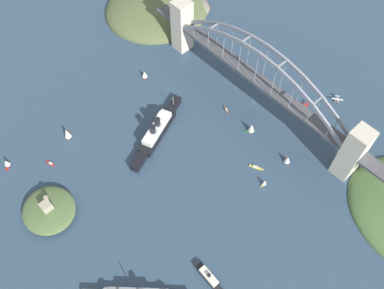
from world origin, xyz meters
TOP-DOWN VIEW (x-y plane):
  - ground_plane at (0.00, 0.00)m, footprint 1400.00×1400.00m
  - harbor_arch_bridge at (0.00, -0.00)m, footprint 266.34×16.65m
  - headland_east_shore at (164.33, -20.34)m, footprint 112.78×118.42m
  - ocean_liner at (32.89, 91.36)m, footprint 39.05×81.64m
  - harbor_ferry_steamer at (-89.80, 145.30)m, footprint 29.59×7.04m
  - fort_island_mid_harbor at (32.30, 202.86)m, footprint 43.85×40.91m
  - seaplane_taxiing_near_bridge at (-36.79, -31.85)m, footprint 7.79×10.36m
  - seaplane_second_in_formation at (-52.33, -59.22)m, footprint 9.38×8.96m
  - small_boat_0 at (71.19, 178.92)m, footprint 9.33×3.81m
  - small_boat_1 at (84.24, 151.97)m, footprint 10.18×8.49m
  - small_boat_2 at (94.48, 56.37)m, footprint 9.29×7.15m
  - small_boat_3 at (-50.33, 51.67)m, footprint 12.06×6.56m
  - small_boat_4 at (94.32, 206.40)m, footprint 8.11×7.54m
  - small_boat_5 at (11.00, 26.22)m, footprint 9.37×4.39m
  - small_boat_6 at (-65.84, 58.79)m, footprint 3.90×6.41m
  - small_boat_7 at (-64.52, 28.17)m, footprint 8.67×7.03m
  - small_boat_8 at (-21.53, 27.09)m, footprint 8.27×9.34m

SIDE VIEW (x-z plane):
  - ground_plane at x=0.00m, z-range 0.00..0.00m
  - headland_east_shore at x=164.33m, z-range -15.88..15.88m
  - small_boat_3 at x=-50.33m, z-range -0.25..1.60m
  - small_boat_0 at x=71.19m, z-range -0.31..1.85m
  - small_boat_5 at x=11.00m, z-range -0.31..1.86m
  - seaplane_taxiing_near_bridge at x=-36.79m, z-range -0.42..4.55m
  - harbor_ferry_steamer at x=-89.80m, z-range -1.52..6.00m
  - seaplane_second_in_formation at x=-52.33m, z-range -0.27..4.81m
  - small_boat_6 at x=-65.84m, z-range -0.20..7.49m
  - small_boat_4 at x=94.32m, z-range -0.32..8.23m
  - small_boat_2 at x=94.48m, z-range -0.28..8.41m
  - small_boat_7 at x=-64.52m, z-range -0.32..8.65m
  - fort_island_mid_harbor at x=32.30m, z-range -3.32..12.44m
  - small_boat_8 at x=-21.53m, z-range -0.42..11.15m
  - ocean_liner at x=32.89m, z-range -4.34..15.89m
  - small_boat_1 at x=84.24m, z-range -0.54..12.20m
  - harbor_arch_bridge at x=0.00m, z-range -3.91..64.34m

